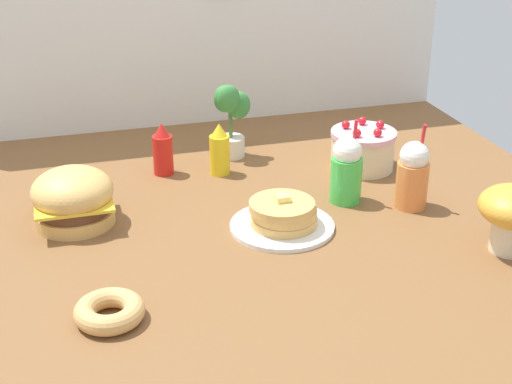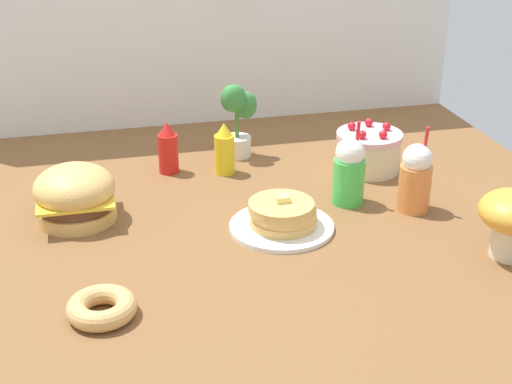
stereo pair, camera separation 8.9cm
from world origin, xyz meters
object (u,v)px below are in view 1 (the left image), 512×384
(ketchup_bottle, at_px, (163,151))
(potted_plant, at_px, (231,117))
(pancake_stack, at_px, (283,217))
(layer_cake, at_px, (363,149))
(orange_float_cup, at_px, (413,175))
(donut_pink_glaze, at_px, (109,311))
(mustard_bottle, at_px, (219,151))
(burger, at_px, (73,198))
(cream_soda_cup, at_px, (346,170))

(ketchup_bottle, xyz_separation_m, potted_plant, (0.28, 0.09, 0.07))
(pancake_stack, height_order, layer_cake, layer_cake)
(orange_float_cup, bearing_deg, donut_pink_glaze, -159.38)
(donut_pink_glaze, xyz_separation_m, potted_plant, (0.56, 0.97, 0.13))
(pancake_stack, xyz_separation_m, mustard_bottle, (-0.09, 0.47, 0.05))
(layer_cake, distance_m, donut_pink_glaze, 1.23)
(pancake_stack, xyz_separation_m, orange_float_cup, (0.45, 0.03, 0.07))
(mustard_bottle, xyz_separation_m, orange_float_cup, (0.54, -0.44, 0.02))
(mustard_bottle, bearing_deg, layer_cake, -10.41)
(burger, bearing_deg, mustard_bottle, 25.92)
(burger, bearing_deg, orange_float_cup, -9.73)
(layer_cake, bearing_deg, orange_float_cup, -86.14)
(cream_soda_cup, bearing_deg, layer_cake, 55.80)
(burger, relative_size, pancake_stack, 0.78)
(layer_cake, height_order, potted_plant, potted_plant)
(layer_cake, distance_m, ketchup_bottle, 0.72)
(layer_cake, bearing_deg, burger, -171.24)
(burger, distance_m, potted_plant, 0.73)
(mustard_bottle, bearing_deg, potted_plant, 61.01)
(burger, height_order, layer_cake, burger)
(pancake_stack, bearing_deg, burger, 160.56)
(pancake_stack, height_order, donut_pink_glaze, pancake_stack)
(layer_cake, relative_size, mustard_bottle, 1.25)
(potted_plant, bearing_deg, orange_float_cup, -52.22)
(pancake_stack, xyz_separation_m, cream_soda_cup, (0.26, 0.13, 0.07))
(pancake_stack, distance_m, donut_pink_glaze, 0.66)
(layer_cake, height_order, mustard_bottle, mustard_bottle)
(burger, xyz_separation_m, layer_cake, (1.04, 0.16, -0.01))
(layer_cake, relative_size, potted_plant, 0.82)
(layer_cake, height_order, ketchup_bottle, ketchup_bottle)
(donut_pink_glaze, distance_m, potted_plant, 1.12)
(layer_cake, height_order, cream_soda_cup, cream_soda_cup)
(layer_cake, bearing_deg, ketchup_bottle, 168.05)
(ketchup_bottle, bearing_deg, potted_plant, 18.98)
(burger, xyz_separation_m, orange_float_cup, (1.06, -0.18, 0.03))
(donut_pink_glaze, relative_size, potted_plant, 0.61)
(burger, xyz_separation_m, potted_plant, (0.61, 0.40, 0.07))
(pancake_stack, bearing_deg, potted_plant, 90.55)
(layer_cake, xyz_separation_m, potted_plant, (-0.43, 0.24, 0.08))
(burger, bearing_deg, ketchup_bottle, 43.06)
(layer_cake, height_order, donut_pink_glaze, layer_cake)
(layer_cake, bearing_deg, mustard_bottle, 169.59)
(burger, height_order, donut_pink_glaze, burger)
(cream_soda_cup, height_order, orange_float_cup, same)
(burger, xyz_separation_m, donut_pink_glaze, (0.05, -0.56, -0.06))
(layer_cake, height_order, orange_float_cup, orange_float_cup)
(burger, distance_m, ketchup_bottle, 0.45)
(donut_pink_glaze, bearing_deg, orange_float_cup, 20.62)
(donut_pink_glaze, bearing_deg, ketchup_bottle, 72.05)
(pancake_stack, height_order, mustard_bottle, mustard_bottle)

